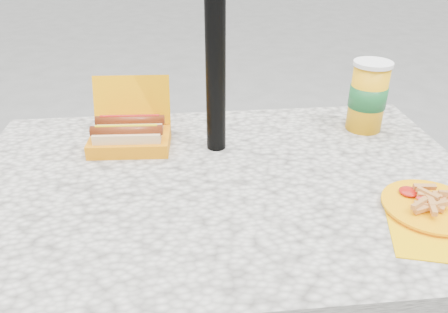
{
  "coord_description": "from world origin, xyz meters",
  "views": [
    {
      "loc": [
        -0.09,
        -0.87,
        1.29
      ],
      "look_at": [
        0.01,
        0.02,
        0.8
      ],
      "focal_mm": 35.0,
      "sensor_mm": 36.0,
      "label": 1
    }
  ],
  "objects": [
    {
      "name": "soda_cup",
      "position": [
        0.43,
        0.23,
        0.85
      ],
      "size": [
        0.11,
        0.11,
        0.2
      ],
      "rotation": [
        0.0,
        0.0,
        -0.35
      ],
      "color": "#FFAC0D",
      "rests_on": "picnic_table"
    },
    {
      "name": "hotdog_box",
      "position": [
        -0.23,
        0.19,
        0.79
      ],
      "size": [
        0.22,
        0.19,
        0.16
      ],
      "rotation": [
        0.0,
        0.0,
        -0.06
      ],
      "color": "#FFA000",
      "rests_on": "picnic_table"
    },
    {
      "name": "umbrella_pole",
      "position": [
        0.0,
        0.16,
        1.1
      ],
      "size": [
        0.05,
        0.05,
        2.2
      ],
      "primitive_type": "cylinder",
      "color": "black",
      "rests_on": "ground"
    },
    {
      "name": "fries_plate",
      "position": [
        0.42,
        -0.18,
        0.76
      ],
      "size": [
        0.24,
        0.28,
        0.04
      ],
      "rotation": [
        0.0,
        0.0,
        -0.16
      ],
      "color": "#F7B500",
      "rests_on": "picnic_table"
    },
    {
      "name": "picnic_table",
      "position": [
        0.0,
        0.0,
        0.64
      ],
      "size": [
        1.2,
        0.8,
        0.75
      ],
      "color": "beige",
      "rests_on": "ground"
    }
  ]
}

